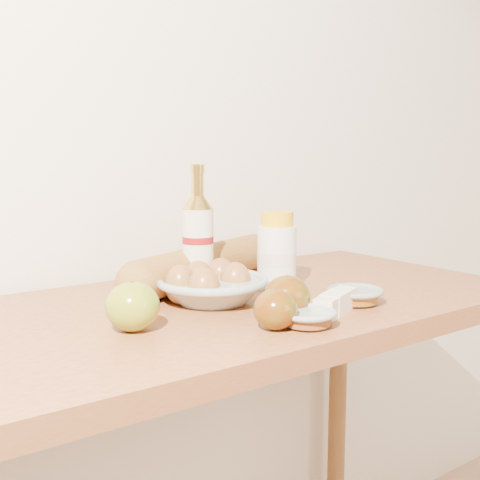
{
  "coord_description": "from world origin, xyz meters",
  "views": [
    {
      "loc": [
        -0.64,
        0.26,
        1.18
      ],
      "look_at": [
        0.0,
        1.15,
        1.02
      ],
      "focal_mm": 45.0,
      "sensor_mm": 36.0,
      "label": 1
    }
  ],
  "objects_px": {
    "cream_bottle": "(277,253)",
    "baguette": "(203,265)",
    "table": "(231,362)",
    "bourbon_bottle": "(198,241)",
    "egg_bowl": "(211,286)"
  },
  "relations": [
    {
      "from": "bourbon_bottle",
      "to": "egg_bowl",
      "type": "relative_size",
      "value": 1.05
    },
    {
      "from": "bourbon_bottle",
      "to": "cream_bottle",
      "type": "relative_size",
      "value": 1.6
    },
    {
      "from": "cream_bottle",
      "to": "baguette",
      "type": "bearing_deg",
      "value": 147.01
    },
    {
      "from": "table",
      "to": "cream_bottle",
      "type": "relative_size",
      "value": 7.45
    },
    {
      "from": "table",
      "to": "cream_bottle",
      "type": "distance_m",
      "value": 0.24
    },
    {
      "from": "table",
      "to": "baguette",
      "type": "height_order",
      "value": "baguette"
    },
    {
      "from": "table",
      "to": "cream_bottle",
      "type": "height_order",
      "value": "cream_bottle"
    },
    {
      "from": "egg_bowl",
      "to": "bourbon_bottle",
      "type": "bearing_deg",
      "value": 72.61
    },
    {
      "from": "baguette",
      "to": "table",
      "type": "bearing_deg",
      "value": -125.16
    },
    {
      "from": "bourbon_bottle",
      "to": "baguette",
      "type": "distance_m",
      "value": 0.09
    },
    {
      "from": "table",
      "to": "egg_bowl",
      "type": "xyz_separation_m",
      "value": [
        -0.04,
        0.01,
        0.15
      ]
    },
    {
      "from": "cream_bottle",
      "to": "baguette",
      "type": "xyz_separation_m",
      "value": [
        -0.1,
        0.13,
        -0.03
      ]
    },
    {
      "from": "table",
      "to": "cream_bottle",
      "type": "xyz_separation_m",
      "value": [
        0.13,
        0.02,
        0.2
      ]
    },
    {
      "from": "table",
      "to": "bourbon_bottle",
      "type": "bearing_deg",
      "value": 96.46
    },
    {
      "from": "table",
      "to": "baguette",
      "type": "bearing_deg",
      "value": 77.21
    }
  ]
}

